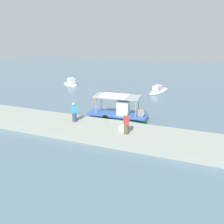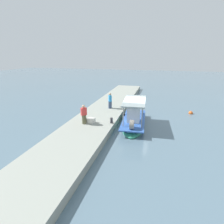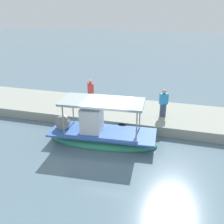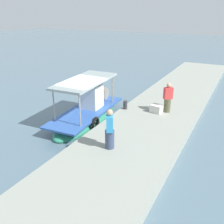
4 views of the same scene
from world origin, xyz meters
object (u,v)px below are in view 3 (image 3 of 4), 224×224
(mooring_bollard, at_px, (89,113))
(cargo_crate, at_px, (93,103))
(main_fishing_boat, at_px, (101,135))
(fisherman_by_crate, at_px, (163,104))
(fisherman_near_bollard, at_px, (91,93))

(mooring_bollard, bearing_deg, cargo_crate, -77.88)
(main_fishing_boat, relative_size, fisherman_by_crate, 3.51)
(fisherman_near_bollard, bearing_deg, mooring_bollard, 107.53)
(fisherman_near_bollard, bearing_deg, main_fishing_boat, 116.57)
(fisherman_by_crate, bearing_deg, fisherman_near_bollard, -10.42)
(fisherman_near_bollard, height_order, cargo_crate, fisherman_near_bollard)
(fisherman_near_bollard, xyz_separation_m, mooring_bollard, (-0.73, 2.30, -0.53))
(main_fishing_boat, distance_m, cargo_crate, 4.00)
(fisherman_near_bollard, distance_m, fisherman_by_crate, 5.20)
(main_fishing_boat, distance_m, fisherman_near_bollard, 4.68)
(fisherman_near_bollard, bearing_deg, fisherman_by_crate, 169.58)
(fisherman_near_bollard, distance_m, mooring_bollard, 2.47)
(fisherman_near_bollard, relative_size, fisherman_by_crate, 0.97)
(main_fishing_boat, height_order, fisherman_near_bollard, main_fishing_boat)
(main_fishing_boat, bearing_deg, fisherman_by_crate, -134.07)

